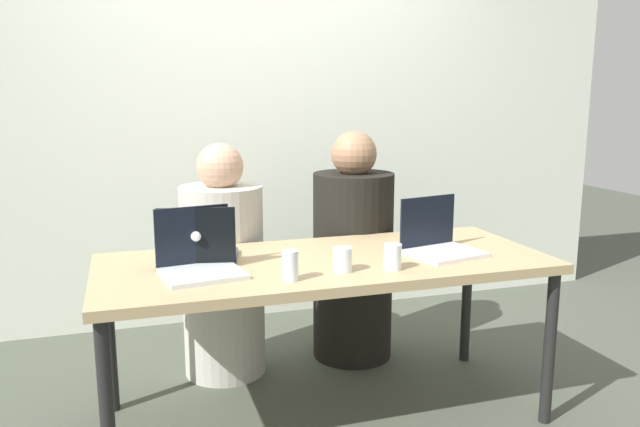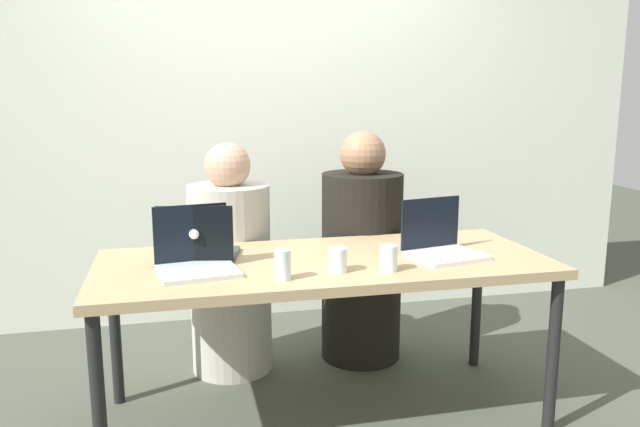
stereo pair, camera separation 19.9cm
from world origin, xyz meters
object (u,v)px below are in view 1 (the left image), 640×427
laptop_back_left (199,250)px  water_glass_right (393,258)px  laptop_front_left (199,260)px  person_on_right (353,258)px  laptop_front_right (439,241)px  water_glass_center (343,261)px  person_on_left (223,273)px  water_glass_left (290,268)px

laptop_back_left → water_glass_right: size_ratio=3.46×
laptop_front_left → water_glass_right: size_ratio=3.24×
person_on_right → laptop_front_right: 0.69m
person_on_right → water_glass_center: size_ratio=12.70×
water_glass_right → laptop_front_right: bearing=30.4°
person_on_left → water_glass_center: bearing=98.4°
person_on_left → laptop_back_left: (-0.17, -0.47, 0.25)m
laptop_back_left → laptop_front_left: size_ratio=1.07×
laptop_back_left → water_glass_left: laptop_back_left is taller
person_on_left → water_glass_center: 0.88m
laptop_front_left → water_glass_left: size_ratio=2.89×
laptop_front_left → water_glass_center: laptop_front_left is taller
person_on_right → water_glass_left: 1.03m
laptop_back_left → water_glass_center: (0.51, -0.31, -0.01)m
person_on_right → laptop_front_right: bearing=110.9°
person_on_right → water_glass_right: 0.85m
laptop_front_right → water_glass_left: bearing=-177.1°
laptop_front_right → laptop_front_left: 1.03m
person_on_right → water_glass_left: bearing=63.3°
person_on_left → laptop_back_left: size_ratio=3.29×
laptop_front_right → person_on_right: bearing=91.3°
water_glass_left → person_on_left: bearing=98.6°
water_glass_center → person_on_left: bearing=114.2°
water_glass_center → water_glass_right: size_ratio=0.93×
laptop_front_left → water_glass_left: 0.37m
person_on_left → water_glass_right: bearing=108.2°
person_on_right → water_glass_center: bearing=73.9°
water_glass_right → water_glass_left: (-0.42, -0.02, 0.01)m
water_glass_center → water_glass_left: (-0.22, -0.05, 0.01)m
laptop_front_left → water_glass_right: bearing=-22.3°
laptop_back_left → water_glass_left: bearing=140.9°
laptop_front_right → water_glass_left: laptop_front_right is taller
laptop_front_left → water_glass_center: (0.53, -0.14, -0.01)m
laptop_front_right → water_glass_right: laptop_front_right is taller
person_on_left → laptop_back_left: 0.56m
person_on_right → water_glass_left: (-0.56, -0.83, 0.22)m
laptop_back_left → water_glass_center: size_ratio=3.72×
person_on_left → laptop_front_left: person_on_left is taller
laptop_front_left → water_glass_left: bearing=-41.3°
laptop_back_left → water_glass_right: (0.71, -0.34, -0.01)m
water_glass_right → laptop_front_left: bearing=166.5°
water_glass_left → water_glass_center: bearing=13.6°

